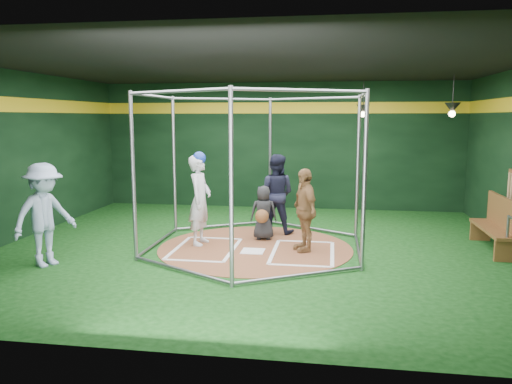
# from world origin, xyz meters

# --- Properties ---
(room_shell) EXTENTS (10.10, 9.10, 3.53)m
(room_shell) POSITION_xyz_m (0.00, 0.01, 1.75)
(room_shell) COLOR #0B330C
(room_shell) RESTS_ON ground
(clay_disc) EXTENTS (3.80, 3.80, 0.01)m
(clay_disc) POSITION_xyz_m (0.00, 0.00, 0.01)
(clay_disc) COLOR brown
(clay_disc) RESTS_ON ground
(home_plate) EXTENTS (0.43, 0.43, 0.01)m
(home_plate) POSITION_xyz_m (0.00, -0.30, 0.02)
(home_plate) COLOR white
(home_plate) RESTS_ON clay_disc
(batter_box_left) EXTENTS (1.17, 1.77, 0.01)m
(batter_box_left) POSITION_xyz_m (-0.95, -0.25, 0.02)
(batter_box_left) COLOR white
(batter_box_left) RESTS_ON clay_disc
(batter_box_right) EXTENTS (1.17, 1.77, 0.01)m
(batter_box_right) POSITION_xyz_m (0.95, -0.25, 0.02)
(batter_box_right) COLOR white
(batter_box_right) RESTS_ON clay_disc
(batting_cage) EXTENTS (4.05, 4.67, 3.00)m
(batting_cage) POSITION_xyz_m (-0.00, -0.00, 1.50)
(batting_cage) COLOR gray
(batting_cage) RESTS_ON ground
(pendant_lamp_near) EXTENTS (0.34, 0.34, 0.90)m
(pendant_lamp_near) POSITION_xyz_m (2.20, 3.60, 2.74)
(pendant_lamp_near) COLOR black
(pendant_lamp_near) RESTS_ON room_shell
(pendant_lamp_far) EXTENTS (0.34, 0.34, 0.90)m
(pendant_lamp_far) POSITION_xyz_m (4.00, 2.00, 2.74)
(pendant_lamp_far) COLOR black
(pendant_lamp_far) RESTS_ON room_shell
(batter_figure) EXTENTS (0.48, 0.69, 1.87)m
(batter_figure) POSITION_xyz_m (-1.14, 0.11, 0.94)
(batter_figure) COLOR silver
(batter_figure) RESTS_ON clay_disc
(visitor_leopard) EXTENTS (0.74, 1.01, 1.59)m
(visitor_leopard) POSITION_xyz_m (0.96, -0.08, 0.80)
(visitor_leopard) COLOR tan
(visitor_leopard) RESTS_ON clay_disc
(catcher_figure) EXTENTS (0.60, 0.61, 1.13)m
(catcher_figure) POSITION_xyz_m (0.07, 0.67, 0.58)
(catcher_figure) COLOR black
(catcher_figure) RESTS_ON clay_disc
(umpire) EXTENTS (0.94, 0.79, 1.74)m
(umpire) POSITION_xyz_m (0.25, 1.35, 0.88)
(umpire) COLOR black
(umpire) RESTS_ON clay_disc
(bystander_blue) EXTENTS (1.10, 1.33, 1.78)m
(bystander_blue) POSITION_xyz_m (-3.39, -1.69, 0.89)
(bystander_blue) COLOR #9DB1D0
(bystander_blue) RESTS_ON ground
(dugout_bench) EXTENTS (0.42, 1.79, 1.04)m
(dugout_bench) POSITION_xyz_m (4.63, 0.54, 0.53)
(dugout_bench) COLOR brown
(dugout_bench) RESTS_ON ground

